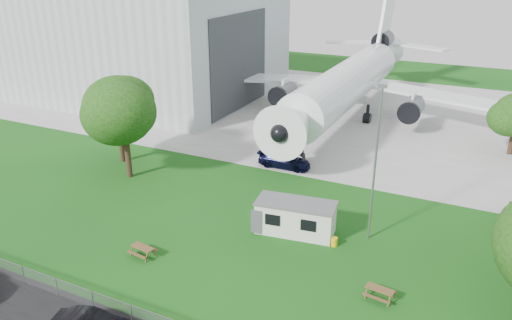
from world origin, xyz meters
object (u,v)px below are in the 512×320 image
at_px(airliner, 351,79).
at_px(site_cabin, 296,217).
at_px(hangar, 130,31).
at_px(picnic_west, 143,256).
at_px(picnic_east, 379,298).

xyz_separation_m(airliner, site_cabin, (4.79, -31.29, -3.96)).
relative_size(hangar, picnic_west, 23.89).
relative_size(airliner, site_cabin, 6.92).
relative_size(picnic_west, picnic_east, 1.00).
bearing_deg(hangar, picnic_west, -50.90).
relative_size(site_cabin, picnic_east, 3.83).
xyz_separation_m(site_cabin, picnic_west, (-8.73, -7.98, -1.31)).
relative_size(airliner, picnic_west, 26.52).
xyz_separation_m(hangar, site_cabin, (40.76, -31.43, -8.09)).
bearing_deg(picnic_west, site_cabin, 50.66).
height_order(hangar, airliner, hangar).
bearing_deg(picnic_west, picnic_east, 17.14).
height_order(airliner, picnic_east, airliner).
relative_size(airliner, picnic_east, 26.52).
bearing_deg(picnic_west, hangar, 137.33).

